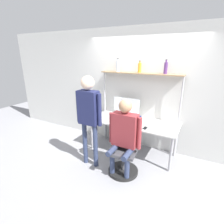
{
  "coord_description": "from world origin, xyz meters",
  "views": [
    {
      "loc": [
        1.25,
        -2.92,
        2.14
      ],
      "look_at": [
        -0.22,
        -0.17,
        1.09
      ],
      "focal_mm": 28.0,
      "sensor_mm": 36.0,
      "label": 1
    }
  ],
  "objects_px": {
    "bottle_clear": "(118,66)",
    "person_seated": "(124,132)",
    "monitor": "(126,106)",
    "cell_phone": "(145,128)",
    "laptop": "(134,122)",
    "person_standing": "(89,111)",
    "bottle_purple": "(166,68)",
    "bottle_amber": "(140,68)",
    "office_chair": "(124,158)"
  },
  "relations": [
    {
      "from": "monitor",
      "to": "person_standing",
      "type": "bearing_deg",
      "value": -105.56
    },
    {
      "from": "monitor",
      "to": "bottle_clear",
      "type": "distance_m",
      "value": 0.93
    },
    {
      "from": "cell_phone",
      "to": "laptop",
      "type": "bearing_deg",
      "value": 168.46
    },
    {
      "from": "bottle_purple",
      "to": "bottle_amber",
      "type": "relative_size",
      "value": 1.14
    },
    {
      "from": "laptop",
      "to": "person_standing",
      "type": "distance_m",
      "value": 0.98
    },
    {
      "from": "laptop",
      "to": "bottle_clear",
      "type": "bearing_deg",
      "value": 143.07
    },
    {
      "from": "cell_phone",
      "to": "bottle_purple",
      "type": "relative_size",
      "value": 0.54
    },
    {
      "from": "monitor",
      "to": "person_seated",
      "type": "bearing_deg",
      "value": -68.16
    },
    {
      "from": "monitor",
      "to": "bottle_amber",
      "type": "relative_size",
      "value": 2.6
    },
    {
      "from": "office_chair",
      "to": "bottle_purple",
      "type": "distance_m",
      "value": 1.92
    },
    {
      "from": "person_seated",
      "to": "bottle_amber",
      "type": "bearing_deg",
      "value": 97.57
    },
    {
      "from": "cell_phone",
      "to": "person_seated",
      "type": "distance_m",
      "value": 0.59
    },
    {
      "from": "office_chair",
      "to": "bottle_purple",
      "type": "relative_size",
      "value": 3.37
    },
    {
      "from": "monitor",
      "to": "person_standing",
      "type": "xyz_separation_m",
      "value": [
        -0.29,
        -1.06,
        0.16
      ]
    },
    {
      "from": "laptop",
      "to": "person_standing",
      "type": "bearing_deg",
      "value": -134.38
    },
    {
      "from": "person_seated",
      "to": "person_standing",
      "type": "height_order",
      "value": "person_standing"
    },
    {
      "from": "person_standing",
      "to": "person_seated",
      "type": "bearing_deg",
      "value": 5.06
    },
    {
      "from": "laptop",
      "to": "office_chair",
      "type": "distance_m",
      "value": 0.76
    },
    {
      "from": "monitor",
      "to": "laptop",
      "type": "height_order",
      "value": "monitor"
    },
    {
      "from": "office_chair",
      "to": "bottle_clear",
      "type": "bearing_deg",
      "value": 122.77
    },
    {
      "from": "person_standing",
      "to": "bottle_clear",
      "type": "relative_size",
      "value": 6.25
    },
    {
      "from": "person_seated",
      "to": "bottle_clear",
      "type": "xyz_separation_m",
      "value": [
        -0.65,
        1.05,
        1.04
      ]
    },
    {
      "from": "cell_phone",
      "to": "bottle_purple",
      "type": "distance_m",
      "value": 1.25
    },
    {
      "from": "person_standing",
      "to": "bottle_clear",
      "type": "distance_m",
      "value": 1.33
    },
    {
      "from": "laptop",
      "to": "person_standing",
      "type": "height_order",
      "value": "person_standing"
    },
    {
      "from": "office_chair",
      "to": "bottle_purple",
      "type": "bearing_deg",
      "value": 68.14
    },
    {
      "from": "cell_phone",
      "to": "bottle_clear",
      "type": "height_order",
      "value": "bottle_clear"
    },
    {
      "from": "person_standing",
      "to": "bottle_amber",
      "type": "height_order",
      "value": "bottle_amber"
    },
    {
      "from": "monitor",
      "to": "bottle_clear",
      "type": "height_order",
      "value": "bottle_clear"
    },
    {
      "from": "bottle_clear",
      "to": "bottle_amber",
      "type": "height_order",
      "value": "bottle_clear"
    },
    {
      "from": "monitor",
      "to": "office_chair",
      "type": "height_order",
      "value": "monitor"
    },
    {
      "from": "cell_phone",
      "to": "bottle_amber",
      "type": "xyz_separation_m",
      "value": [
        -0.35,
        0.5,
        1.11
      ]
    },
    {
      "from": "bottle_purple",
      "to": "person_seated",
      "type": "bearing_deg",
      "value": -110.83
    },
    {
      "from": "laptop",
      "to": "office_chair",
      "type": "xyz_separation_m",
      "value": [
        0.05,
        -0.55,
        -0.52
      ]
    },
    {
      "from": "office_chair",
      "to": "person_standing",
      "type": "distance_m",
      "value": 1.11
    },
    {
      "from": "person_seated",
      "to": "bottle_clear",
      "type": "bearing_deg",
      "value": 121.88
    },
    {
      "from": "bottle_amber",
      "to": "office_chair",
      "type": "bearing_deg",
      "value": -82.37
    },
    {
      "from": "bottle_amber",
      "to": "person_standing",
      "type": "bearing_deg",
      "value": -116.57
    },
    {
      "from": "monitor",
      "to": "cell_phone",
      "type": "relative_size",
      "value": 4.2
    },
    {
      "from": "office_chair",
      "to": "bottle_clear",
      "type": "distance_m",
      "value": 1.99
    },
    {
      "from": "laptop",
      "to": "bottle_purple",
      "type": "distance_m",
      "value": 1.24
    },
    {
      "from": "cell_phone",
      "to": "person_seated",
      "type": "xyz_separation_m",
      "value": [
        -0.21,
        -0.54,
        0.09
      ]
    },
    {
      "from": "bottle_clear",
      "to": "person_seated",
      "type": "bearing_deg",
      "value": -58.12
    },
    {
      "from": "laptop",
      "to": "bottle_amber",
      "type": "xyz_separation_m",
      "value": [
        -0.09,
        0.45,
        1.06
      ]
    },
    {
      "from": "bottle_clear",
      "to": "bottle_purple",
      "type": "relative_size",
      "value": 1.03
    },
    {
      "from": "person_seated",
      "to": "person_standing",
      "type": "xyz_separation_m",
      "value": [
        -0.69,
        -0.06,
        0.3
      ]
    },
    {
      "from": "cell_phone",
      "to": "person_seated",
      "type": "relative_size",
      "value": 0.11
    },
    {
      "from": "bottle_purple",
      "to": "bottle_amber",
      "type": "xyz_separation_m",
      "value": [
        -0.54,
        0.0,
        -0.01
      ]
    },
    {
      "from": "laptop",
      "to": "cell_phone",
      "type": "height_order",
      "value": "laptop"
    },
    {
      "from": "person_seated",
      "to": "cell_phone",
      "type": "bearing_deg",
      "value": 68.57
    }
  ]
}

